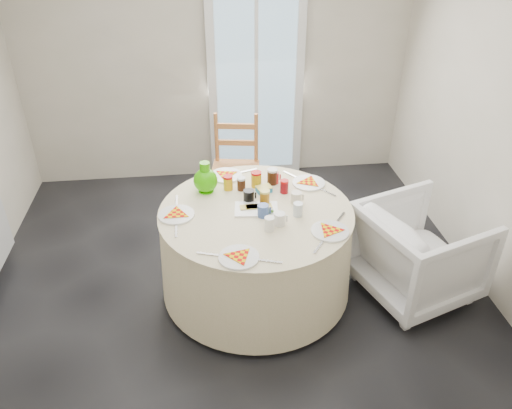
{
  "coord_description": "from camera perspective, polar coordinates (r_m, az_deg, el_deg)",
  "views": [
    {
      "loc": [
        -0.2,
        -3.11,
        2.72
      ],
      "look_at": [
        0.17,
        -0.04,
        0.8
      ],
      "focal_mm": 35.0,
      "sensor_mm": 36.0,
      "label": 1
    }
  ],
  "objects": [
    {
      "name": "wall_right",
      "position": [
        4.06,
        26.83,
        7.89
      ],
      "size": [
        0.02,
        4.0,
        2.6
      ],
      "primitive_type": "cube",
      "color": "#BCB5A3",
      "rests_on": "floor"
    },
    {
      "name": "wooden_chair",
      "position": [
        4.79,
        -2.39,
        3.76
      ],
      "size": [
        0.51,
        0.49,
        1.0
      ],
      "primitive_type": null,
      "rotation": [
        0.0,
        0.0,
        -0.17
      ],
      "color": "#A3793D",
      "rests_on": "floor"
    },
    {
      "name": "jar_cluster",
      "position": [
        3.88,
        -0.15,
        2.47
      ],
      "size": [
        0.53,
        0.33,
        0.14
      ],
      "primitive_type": null,
      "rotation": [
        0.0,
        0.0,
        -0.18
      ],
      "color": "#95581D",
      "rests_on": "table"
    },
    {
      "name": "place_settings",
      "position": [
        3.66,
        0.0,
        -0.4
      ],
      "size": [
        1.58,
        1.58,
        0.03
      ],
      "primitive_type": null,
      "rotation": [
        0.0,
        0.0,
        0.11
      ],
      "color": "white",
      "rests_on": "table"
    },
    {
      "name": "mugs_glasses",
      "position": [
        3.67,
        2.16,
        0.41
      ],
      "size": [
        0.72,
        0.72,
        0.11
      ],
      "primitive_type": null,
      "rotation": [
        0.0,
        0.0,
        -0.19
      ],
      "color": "#A19E9D",
      "rests_on": "table"
    },
    {
      "name": "wall_back",
      "position": [
        5.31,
        -4.56,
        16.2
      ],
      "size": [
        4.0,
        0.02,
        2.6
      ],
      "primitive_type": "cube",
      "color": "#BCB5A3",
      "rests_on": "floor"
    },
    {
      "name": "table",
      "position": [
        3.88,
        0.0,
        -5.34
      ],
      "size": [
        1.48,
        1.48,
        0.75
      ],
      "primitive_type": "cylinder",
      "color": "#F8DFBD",
      "rests_on": "floor"
    },
    {
      "name": "glass_door",
      "position": [
        5.36,
        -0.02,
        13.66
      ],
      "size": [
        1.0,
        0.08,
        2.1
      ],
      "primitive_type": "cube",
      "color": "silver",
      "rests_on": "floor"
    },
    {
      "name": "floor",
      "position": [
        4.14,
        -2.37,
        -9.35
      ],
      "size": [
        4.0,
        4.0,
        0.0
      ],
      "primitive_type": "plane",
      "color": "black",
      "rests_on": "ground"
    },
    {
      "name": "butter_tub",
      "position": [
        3.88,
        0.91,
        1.92
      ],
      "size": [
        0.14,
        0.12,
        0.05
      ],
      "primitive_type": "cube",
      "rotation": [
        0.0,
        0.0,
        0.3
      ],
      "color": "#1876AA",
      "rests_on": "table"
    },
    {
      "name": "cheese_platter",
      "position": [
        3.66,
        0.03,
        -0.33
      ],
      "size": [
        0.34,
        0.23,
        0.04
      ],
      "primitive_type": null,
      "rotation": [
        0.0,
        0.0,
        -0.1
      ],
      "color": "white",
      "rests_on": "table"
    },
    {
      "name": "armchair",
      "position": [
        4.06,
        18.15,
        -5.03
      ],
      "size": [
        0.98,
        1.01,
        0.83
      ],
      "primitive_type": "imported",
      "rotation": [
        0.0,
        0.0,
        1.91
      ],
      "color": "white",
      "rests_on": "floor"
    },
    {
      "name": "green_pitcher",
      "position": [
        3.87,
        -5.81,
        3.09
      ],
      "size": [
        0.23,
        0.23,
        0.24
      ],
      "primitive_type": null,
      "rotation": [
        0.0,
        0.0,
        -0.22
      ],
      "color": "#33B901",
      "rests_on": "table"
    }
  ]
}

